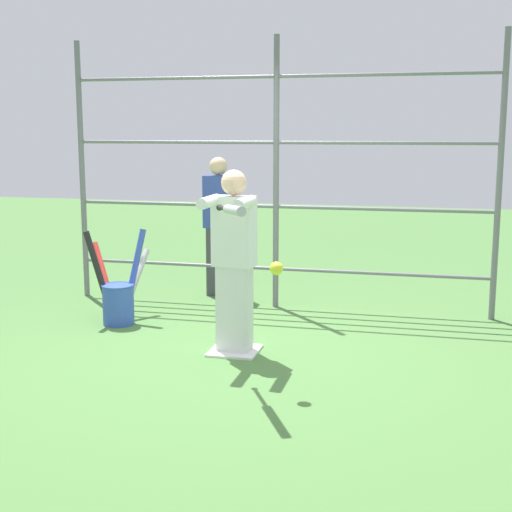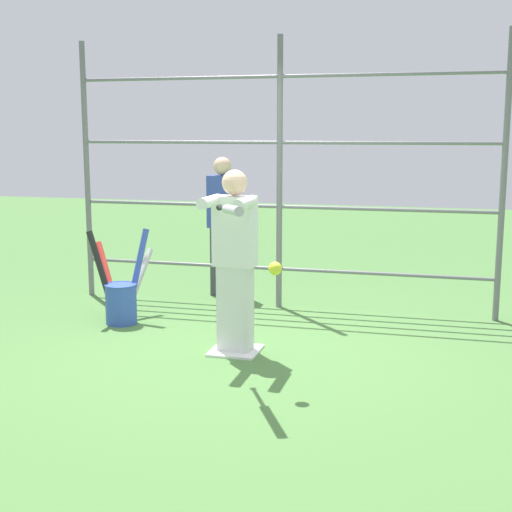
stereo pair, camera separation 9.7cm
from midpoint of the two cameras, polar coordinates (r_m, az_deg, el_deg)
name	(u,v)px [view 2 (the right image)]	position (r m, az deg, el deg)	size (l,w,h in m)	color
ground_plane	(235,352)	(6.00, -1.18, -7.65)	(24.00, 24.00, 0.00)	#4C7A3D
home_plate	(235,350)	(6.00, -1.19, -7.56)	(0.40, 0.40, 0.02)	white
fence_backstop	(280,175)	(7.29, 2.28, 6.51)	(4.38, 0.06, 2.76)	slate
batter	(234,256)	(5.79, -1.26, 0.03)	(0.39, 0.54, 1.51)	silver
baseball_bat_swinging	(231,210)	(4.87, -1.46, 3.71)	(0.42, 0.77, 0.12)	black
softball_in_flight	(275,268)	(4.98, 2.11, -1.00)	(0.10, 0.10, 0.10)	yellow
bat_bucket	(121,297)	(6.94, -10.35, -3.22)	(0.69, 0.75, 0.90)	#3351B2
bystander_behind_fence	(223,224)	(7.89, -2.32, 2.57)	(0.32, 0.20, 1.54)	#3F3F47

